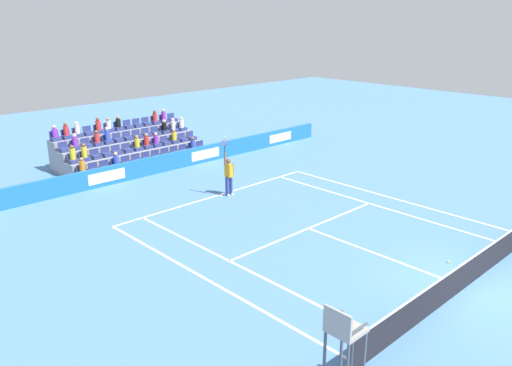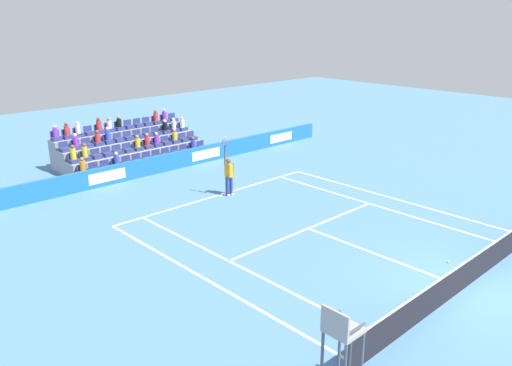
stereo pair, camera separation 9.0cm
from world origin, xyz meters
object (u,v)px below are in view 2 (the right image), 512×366
(umpire_chair, at_px, (341,340))
(tennis_player, at_px, (229,175))
(tennis_net, at_px, (467,273))
(loose_tennis_ball, at_px, (448,262))

(umpire_chair, bearing_deg, tennis_player, -120.80)
(tennis_net, distance_m, loose_tennis_ball, 1.74)
(tennis_net, bearing_deg, tennis_player, -91.65)
(tennis_net, height_order, tennis_player, tennis_player)
(tennis_player, relative_size, loose_tennis_ball, 41.97)
(umpire_chair, xyz_separation_m, loose_tennis_ball, (-7.96, -1.51, -1.49))
(tennis_net, relative_size, umpire_chair, 5.12)
(tennis_player, height_order, umpire_chair, tennis_player)
(umpire_chair, bearing_deg, tennis_net, -177.13)
(tennis_net, distance_m, tennis_player, 11.58)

